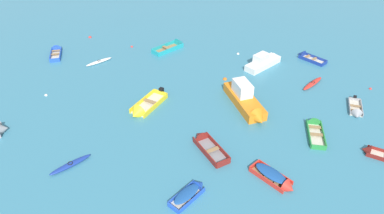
{
  "coord_description": "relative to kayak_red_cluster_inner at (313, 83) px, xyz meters",
  "views": [
    {
      "loc": [
        5.8,
        -7.21,
        18.9
      ],
      "look_at": [
        0.0,
        18.38,
        0.15
      ],
      "focal_mm": 32.31,
      "sensor_mm": 36.0,
      "label": 1
    }
  ],
  "objects": [
    {
      "name": "mooring_buoy_midfield",
      "position": [
        -21.45,
        4.28,
        -0.16
      ],
      "size": [
        0.33,
        0.33,
        0.33
      ],
      "primitive_type": "sphere",
      "color": "red",
      "rests_on": "ground_plane"
    },
    {
      "name": "rowboat_yellow_far_right",
      "position": [
        -15.63,
        -8.31,
        0.06
      ],
      "size": [
        2.79,
        4.87,
        1.5
      ],
      "color": "beige",
      "rests_on": "ground_plane"
    },
    {
      "name": "mooring_buoy_central",
      "position": [
        5.71,
        0.45,
        -0.16
      ],
      "size": [
        0.29,
        0.29,
        0.29
      ],
      "primitive_type": "sphere",
      "color": "red",
      "rests_on": "ground_plane"
    },
    {
      "name": "motor_launch_orange_outer_right",
      "position": [
        -6.36,
        -5.49,
        0.53
      ],
      "size": [
        4.8,
        6.52,
        2.38
      ],
      "color": "orange",
      "rests_on": "ground_plane"
    },
    {
      "name": "rowboat_blue_near_left",
      "position": [
        -9.01,
        -16.8,
        0.1
      ],
      "size": [
        2.37,
        3.16,
        0.99
      ],
      "color": "beige",
      "rests_on": "ground_plane"
    },
    {
      "name": "rowboat_deep_blue_back_row_center",
      "position": [
        -0.48,
        6.03,
        0.01
      ],
      "size": [
        3.55,
        2.91,
        1.16
      ],
      "color": "beige",
      "rests_on": "ground_plane"
    },
    {
      "name": "rowboat_blue_cluster_outer",
      "position": [
        -29.76,
        0.82,
        0.04
      ],
      "size": [
        2.61,
        3.82,
        1.04
      ],
      "color": "beige",
      "rests_on": "ground_plane"
    },
    {
      "name": "mooring_buoy_trailing",
      "position": [
        -8.31,
        5.27,
        -0.16
      ],
      "size": [
        0.32,
        0.32,
        0.32
      ],
      "primitive_type": "sphere",
      "color": "silver",
      "rests_on": "ground_plane"
    },
    {
      "name": "mooring_buoy_near_foreground",
      "position": [
        -8.99,
        -0.94,
        -0.16
      ],
      "size": [
        0.44,
        0.44,
        0.44
      ],
      "primitive_type": "sphere",
      "color": "orange",
      "rests_on": "ground_plane"
    },
    {
      "name": "rowboat_maroon_outer_left",
      "position": [
        -9.1,
        -11.55,
        0.06
      ],
      "size": [
        3.65,
        3.85,
        1.22
      ],
      "color": "gray",
      "rests_on": "ground_plane"
    },
    {
      "name": "kayak_deep_blue_back_row_left",
      "position": [
        -18.56,
        -16.18,
        -0.01
      ],
      "size": [
        2.38,
        2.99,
        0.32
      ],
      "color": "navy",
      "rests_on": "ground_plane"
    },
    {
      "name": "rowboat_grey_center",
      "position": [
        3.61,
        -4.25,
        -0.0
      ],
      "size": [
        1.34,
        3.29,
        1.03
      ],
      "color": "beige",
      "rests_on": "ground_plane"
    },
    {
      "name": "kayak_red_cluster_inner",
      "position": [
        0.0,
        0.0,
        0.0
      ],
      "size": [
        2.36,
        3.27,
        0.33
      ],
      "color": "red",
      "rests_on": "ground_plane"
    },
    {
      "name": "rowboat_maroon_midfield_left",
      "position": [
        4.22,
        -9.75,
        0.0
      ],
      "size": [
        3.42,
        1.83,
        0.99
      ],
      "color": "beige",
      "rests_on": "ground_plane"
    },
    {
      "name": "rowboat_red_distant_center",
      "position": [
        -3.24,
        -14.39,
        0.13
      ],
      "size": [
        3.54,
        2.92,
        1.13
      ],
      "color": "#99754C",
      "rests_on": "ground_plane"
    },
    {
      "name": "rowboat_turquoise_near_right",
      "position": [
        -16.23,
        5.39,
        0.07
      ],
      "size": [
        3.65,
        4.47,
        1.34
      ],
      "color": "#99754C",
      "rests_on": "ground_plane"
    },
    {
      "name": "motor_launch_white_foreground_center",
      "position": [
        -5.08,
        3.09,
        0.39
      ],
      "size": [
        4.1,
        5.06,
        1.88
      ],
      "color": "white",
      "rests_on": "ground_plane"
    },
    {
      "name": "mooring_buoy_between_boats_right",
      "position": [
        -25.81,
        -7.89,
        -0.16
      ],
      "size": [
        0.3,
        0.3,
        0.3
      ],
      "primitive_type": "sphere",
      "color": "silver",
      "rests_on": "ground_plane"
    },
    {
      "name": "mooring_buoy_between_boats_left",
      "position": [
        -27.81,
        5.71,
        -0.16
      ],
      "size": [
        0.42,
        0.42,
        0.42
      ],
      "primitive_type": "sphere",
      "color": "red",
      "rests_on": "ground_plane"
    },
    {
      "name": "rowboat_green_back_row_right",
      "position": [
        -0.27,
        -7.36,
        0.02
      ],
      "size": [
        1.48,
        4.05,
        1.13
      ],
      "color": "beige",
      "rests_on": "ground_plane"
    },
    {
      "name": "kayak_white_near_camera",
      "position": [
        -23.62,
        -0.47,
        -0.02
      ],
      "size": [
        2.34,
        2.85,
        0.3
      ],
      "color": "white",
      "rests_on": "ground_plane"
    }
  ]
}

